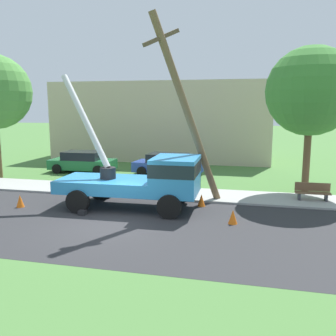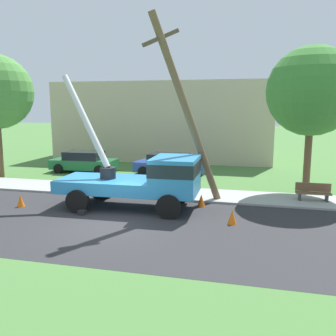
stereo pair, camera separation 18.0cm
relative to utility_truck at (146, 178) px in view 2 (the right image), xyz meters
name	(u,v)px [view 2 (the right image)]	position (x,y,z in m)	size (l,w,h in m)	color
ground_plane	(177,171)	(-0.77, 9.70, -1.41)	(120.00, 120.00, 0.00)	#477538
road_asphalt	(110,223)	(-0.77, -2.30, -1.40)	(80.00, 7.73, 0.01)	#2B2B2D
sidewalk_strip	(149,192)	(-0.77, 2.86, -1.36)	(80.00, 2.60, 0.10)	#9E9E99
utility_truck	(146,178)	(0.00, 0.00, 0.00)	(6.83, 3.21, 5.98)	#2D84C6
leaning_utility_pole	(187,112)	(1.61, 0.88, 2.85)	(3.08, 3.21, 8.36)	brown
traffic_cone_ahead	(232,217)	(3.83, -1.27, -1.13)	(0.36, 0.36, 0.56)	orange
traffic_cone_behind	(21,201)	(-5.64, -1.05, -1.13)	(0.36, 0.36, 0.56)	orange
traffic_cone_curbside	(201,200)	(2.30, 0.94, -1.13)	(0.36, 0.36, 0.56)	orange
parked_sedan_green	(84,162)	(-6.85, 7.70, -0.70)	(4.45, 2.10, 1.42)	#1E6638
parked_sedan_blue	(169,164)	(-0.91, 7.88, -0.70)	(4.56, 2.30, 1.42)	#263F99
park_bench	(313,193)	(7.32, 2.92, -0.95)	(1.60, 0.45, 0.90)	brown
roadside_tree_far	(312,91)	(7.19, 4.70, 3.80)	(4.46, 4.46, 7.46)	brown
lowrise_building_backdrop	(164,121)	(-3.17, 15.55, 1.79)	(18.00, 6.00, 6.40)	#C6B293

